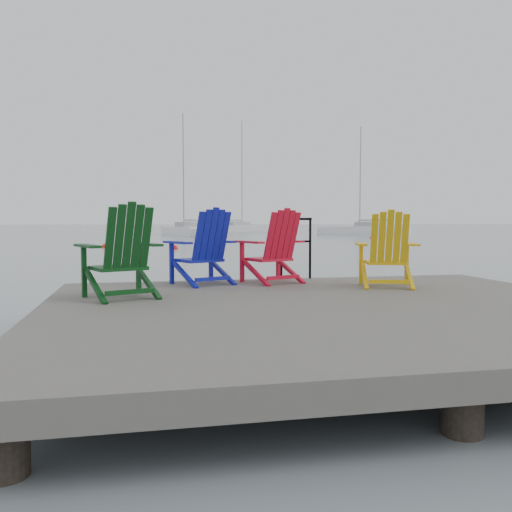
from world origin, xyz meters
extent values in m
plane|color=slate|center=(0.00, 0.00, 0.00)|extent=(400.00, 400.00, 0.00)
cube|color=#2A2725|center=(0.00, 0.00, 0.40)|extent=(6.00, 5.00, 0.20)
cylinder|color=black|center=(0.00, -2.20, -0.30)|extent=(0.26, 0.26, 1.20)
cylinder|color=black|center=(-2.70, 2.20, -0.30)|extent=(0.26, 0.26, 1.20)
cylinder|color=black|center=(0.00, 2.20, -0.30)|extent=(0.26, 0.26, 1.20)
cylinder|color=black|center=(2.70, 2.20, -0.30)|extent=(0.26, 0.26, 1.20)
cylinder|color=black|center=(0.03, 2.45, 0.95)|extent=(0.04, 0.04, 0.90)
cylinder|color=black|center=(0.47, 2.45, 0.95)|extent=(0.04, 0.04, 0.90)
cylinder|color=black|center=(0.25, 2.45, 1.38)|extent=(0.48, 0.04, 0.04)
cylinder|color=black|center=(0.25, 2.45, 1.05)|extent=(0.44, 0.03, 0.03)
cube|color=#093611|center=(-2.23, 0.99, 0.83)|extent=(0.68, 0.65, 0.04)
cube|color=#093611|center=(-2.60, 1.06, 0.78)|extent=(0.07, 0.07, 0.57)
cube|color=#093611|center=(-2.01, 1.30, 0.78)|extent=(0.07, 0.07, 0.57)
cube|color=#093611|center=(-2.54, 0.85, 1.08)|extent=(0.34, 0.62, 0.03)
cube|color=#093611|center=(-1.91, 1.11, 1.08)|extent=(0.34, 0.62, 0.03)
cube|color=#093611|center=(-2.11, 0.69, 1.17)|extent=(0.56, 0.43, 0.70)
cube|color=#0F169C|center=(-1.21, 2.10, 0.82)|extent=(0.67, 0.64, 0.04)
cube|color=#0F169C|center=(-1.58, 2.15, 0.78)|extent=(0.06, 0.06, 0.55)
cube|color=#0F169C|center=(-1.01, 2.41, 0.78)|extent=(0.06, 0.06, 0.55)
cube|color=#0F169C|center=(-1.51, 1.94, 1.07)|extent=(0.36, 0.60, 0.03)
cube|color=#0F169C|center=(-0.90, 2.22, 1.07)|extent=(0.36, 0.60, 0.03)
cube|color=#0F169C|center=(-1.08, 1.81, 1.15)|extent=(0.55, 0.43, 0.68)
cube|color=red|center=(-0.25, 2.10, 0.82)|extent=(0.66, 0.62, 0.04)
cube|color=red|center=(-0.61, 2.17, 0.78)|extent=(0.06, 0.06, 0.55)
cube|color=red|center=(-0.03, 2.39, 0.78)|extent=(0.06, 0.06, 0.55)
cube|color=red|center=(-0.55, 1.96, 1.07)|extent=(0.33, 0.60, 0.03)
cube|color=red|center=(0.07, 2.20, 1.07)|extent=(0.33, 0.60, 0.03)
cube|color=red|center=(-0.13, 1.80, 1.15)|extent=(0.54, 0.41, 0.68)
cube|color=#E4AF0C|center=(1.15, 1.34, 0.81)|extent=(0.62, 0.58, 0.04)
cube|color=#E4AF0C|center=(0.92, 1.61, 0.77)|extent=(0.06, 0.06, 0.54)
cube|color=#E4AF0C|center=(1.49, 1.42, 0.77)|extent=(0.06, 0.06, 0.54)
cube|color=#E4AF0C|center=(0.83, 1.42, 1.05)|extent=(0.29, 0.59, 0.03)
cube|color=#E4AF0C|center=(1.45, 1.22, 1.05)|extent=(0.29, 0.59, 0.03)
cube|color=#E4AF0C|center=(1.05, 1.04, 1.13)|extent=(0.52, 0.38, 0.66)
cube|color=white|center=(2.00, 44.68, 0.25)|extent=(4.20, 8.53, 1.10)
cube|color=#9E9EA3|center=(2.11, 44.28, 0.95)|extent=(2.09, 2.78, 0.55)
cylinder|color=gray|center=(1.89, 45.08, 5.96)|extent=(0.12, 0.12, 10.32)
cube|color=silver|center=(9.74, 59.82, 0.25)|extent=(9.62, 8.20, 1.10)
cube|color=#9E9EA3|center=(9.34, 59.51, 0.95)|extent=(3.52, 3.29, 0.55)
cylinder|color=gray|center=(10.15, 60.12, 7.11)|extent=(0.12, 0.12, 12.62)
cube|color=white|center=(19.33, 44.42, 0.25)|extent=(7.48, 6.09, 1.10)
cube|color=#9E9EA3|center=(19.64, 44.20, 0.95)|extent=(2.71, 2.49, 0.55)
cylinder|color=gray|center=(19.01, 44.64, 5.63)|extent=(0.12, 0.12, 9.67)
sphere|color=red|center=(-0.45, 20.95, 0.00)|extent=(0.39, 0.39, 0.39)
sphere|color=red|center=(-3.76, 23.28, 0.00)|extent=(0.39, 0.39, 0.39)
sphere|color=red|center=(15.34, 33.54, 0.00)|extent=(0.34, 0.34, 0.34)
sphere|color=#F0500E|center=(3.04, 32.76, 0.00)|extent=(0.36, 0.36, 0.36)
camera|label=1|loc=(-1.98, -5.21, 1.35)|focal=38.00mm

